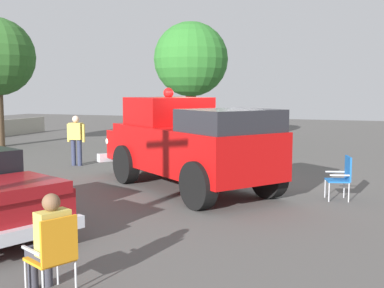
% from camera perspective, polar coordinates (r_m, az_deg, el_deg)
% --- Properties ---
extents(ground_plane, '(60.00, 60.00, 0.00)m').
position_cam_1_polar(ground_plane, '(12.90, 2.34, -4.90)').
color(ground_plane, '#514F4C').
extents(vintage_fire_truck, '(5.28, 6.07, 2.59)m').
position_cam_1_polar(vintage_fire_truck, '(12.31, -0.60, 0.20)').
color(vintage_fire_truck, black).
rests_on(vintage_fire_truck, ground).
extents(lawn_chair_near_truck, '(0.65, 0.66, 1.02)m').
position_cam_1_polar(lawn_chair_near_truck, '(6.21, -15.93, -12.04)').
color(lawn_chair_near_truck, '#B7BABF').
rests_on(lawn_chair_near_truck, ground).
extents(lawn_chair_by_car, '(0.62, 0.61, 1.02)m').
position_cam_1_polar(lawn_chair_by_car, '(11.62, 17.37, -3.48)').
color(lawn_chair_by_car, '#B7BABF').
rests_on(lawn_chair_by_car, ground).
extents(lawn_chair_spare, '(0.68, 0.68, 1.02)m').
position_cam_1_polar(lawn_chair_spare, '(16.34, -7.22, -0.44)').
color(lawn_chair_spare, '#B7BABF').
rests_on(lawn_chair_spare, ground).
extents(spectator_seated, '(0.56, 0.64, 1.29)m').
position_cam_1_polar(spectator_seated, '(6.30, -16.53, -10.79)').
color(spectator_seated, '#383842').
rests_on(spectator_seated, ground).
extents(spectator_standing, '(0.31, 0.65, 1.68)m').
position_cam_1_polar(spectator_standing, '(16.53, -13.53, 0.81)').
color(spectator_standing, '#2D334C').
rests_on(spectator_standing, ground).
extents(oak_tree_right, '(3.36, 3.36, 5.58)m').
position_cam_1_polar(oak_tree_right, '(22.11, -0.14, 9.90)').
color(oak_tree_right, brown).
rests_on(oak_tree_right, ground).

